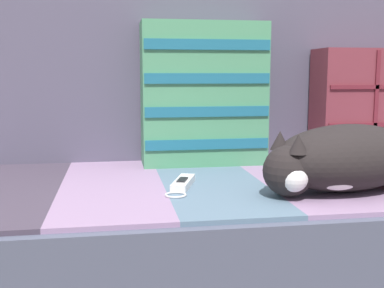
{
  "coord_description": "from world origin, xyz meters",
  "views": [
    {
      "loc": [
        -0.36,
        -1.08,
        0.71
      ],
      "look_at": [
        -0.18,
        0.06,
        0.54
      ],
      "focal_mm": 45.0,
      "sensor_mm": 36.0,
      "label": 1
    }
  ],
  "objects_px": {
    "throw_pillow_striped": "(204,94)",
    "sleeping_cat": "(342,159)",
    "game_remote_near": "(183,184)",
    "couch": "(251,254)"
  },
  "relations": [
    {
      "from": "couch",
      "to": "sleeping_cat",
      "type": "xyz_separation_m",
      "value": [
        0.15,
        -0.2,
        0.3
      ]
    },
    {
      "from": "throw_pillow_striped",
      "to": "sleeping_cat",
      "type": "xyz_separation_m",
      "value": [
        0.25,
        -0.39,
        -0.14
      ]
    },
    {
      "from": "throw_pillow_striped",
      "to": "game_remote_near",
      "type": "height_order",
      "value": "throw_pillow_striped"
    },
    {
      "from": "throw_pillow_striped",
      "to": "sleeping_cat",
      "type": "distance_m",
      "value": 0.48
    },
    {
      "from": "throw_pillow_striped",
      "to": "game_remote_near",
      "type": "distance_m",
      "value": 0.38
    },
    {
      "from": "game_remote_near",
      "to": "sleeping_cat",
      "type": "bearing_deg",
      "value": -14.34
    },
    {
      "from": "game_remote_near",
      "to": "couch",
      "type": "bearing_deg",
      "value": 27.57
    },
    {
      "from": "couch",
      "to": "sleeping_cat",
      "type": "height_order",
      "value": "sleeping_cat"
    },
    {
      "from": "sleeping_cat",
      "to": "game_remote_near",
      "type": "bearing_deg",
      "value": 165.66
    },
    {
      "from": "sleeping_cat",
      "to": "game_remote_near",
      "type": "distance_m",
      "value": 0.37
    }
  ]
}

